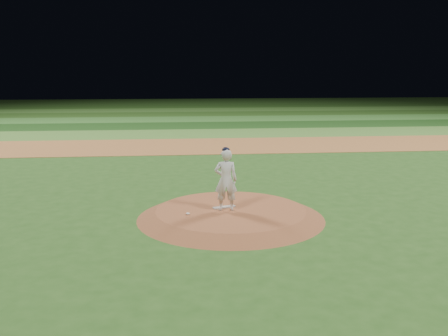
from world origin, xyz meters
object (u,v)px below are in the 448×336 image
(pitchers_mound, at_px, (231,214))
(rosin_bag, at_px, (188,214))
(pitching_rubber, at_px, (224,207))
(pitcher_on_mound, at_px, (226,180))

(pitchers_mound, distance_m, rosin_bag, 1.35)
(pitching_rubber, relative_size, pitcher_on_mound, 0.37)
(pitching_rubber, distance_m, pitcher_on_mound, 0.95)
(pitching_rubber, relative_size, rosin_bag, 6.09)
(rosin_bag, xyz_separation_m, pitcher_on_mound, (1.12, 0.34, 0.89))
(pitcher_on_mound, bearing_deg, rosin_bag, -162.91)
(pitching_rubber, bearing_deg, pitchers_mound, -70.34)
(pitcher_on_mound, bearing_deg, pitchers_mound, 23.67)
(pitchers_mound, height_order, rosin_bag, rosin_bag)
(pitchers_mound, height_order, pitcher_on_mound, pitcher_on_mound)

